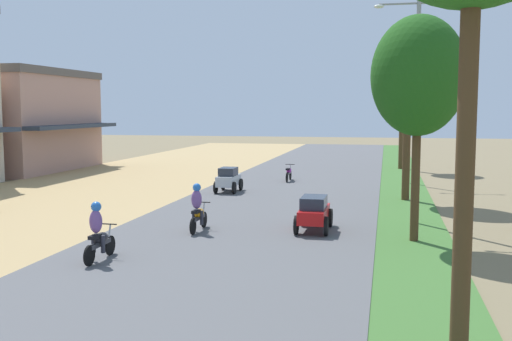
{
  "coord_description": "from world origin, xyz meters",
  "views": [
    {
      "loc": [
        4.75,
        -1.14,
        4.23
      ],
      "look_at": [
        0.03,
        20.69,
        1.94
      ],
      "focal_mm": 42.26,
      "sensor_mm": 36.0,
      "label": 1
    }
  ],
  "objects_px": {
    "streetlamp_mid": "(406,106)",
    "car_sedan_red": "(314,212)",
    "median_tree_fourth": "(403,61)",
    "streetlamp_near": "(417,96)",
    "median_tree_second": "(418,77)",
    "motorbike_ahead_second": "(99,233)",
    "motorbike_ahead_third": "(198,209)",
    "motorbike_ahead_fourth": "(289,172)",
    "car_hatchback_silver": "(228,179)",
    "median_tree_third": "(408,68)"
  },
  "relations": [
    {
      "from": "motorbike_ahead_third",
      "to": "motorbike_ahead_fourth",
      "type": "bearing_deg",
      "value": 87.19
    },
    {
      "from": "car_sedan_red",
      "to": "car_hatchback_silver",
      "type": "bearing_deg",
      "value": 121.38
    },
    {
      "from": "motorbike_ahead_fourth",
      "to": "median_tree_third",
      "type": "bearing_deg",
      "value": -42.8
    },
    {
      "from": "streetlamp_near",
      "to": "motorbike_ahead_third",
      "type": "distance_m",
      "value": 8.84
    },
    {
      "from": "streetlamp_near",
      "to": "motorbike_ahead_third",
      "type": "bearing_deg",
      "value": -155.43
    },
    {
      "from": "median_tree_third",
      "to": "streetlamp_mid",
      "type": "distance_m",
      "value": 6.88
    },
    {
      "from": "median_tree_second",
      "to": "car_hatchback_silver",
      "type": "relative_size",
      "value": 3.53
    },
    {
      "from": "motorbike_ahead_fourth",
      "to": "motorbike_ahead_third",
      "type": "bearing_deg",
      "value": -92.81
    },
    {
      "from": "motorbike_ahead_second",
      "to": "motorbike_ahead_fourth",
      "type": "relative_size",
      "value": 1.0
    },
    {
      "from": "motorbike_ahead_fourth",
      "to": "car_sedan_red",
      "type": "bearing_deg",
      "value": -77.46
    },
    {
      "from": "streetlamp_mid",
      "to": "car_sedan_red",
      "type": "xyz_separation_m",
      "value": [
        -3.4,
        -14.74,
        -3.65
      ]
    },
    {
      "from": "motorbike_ahead_second",
      "to": "motorbike_ahead_third",
      "type": "distance_m",
      "value": 4.63
    },
    {
      "from": "median_tree_fourth",
      "to": "streetlamp_mid",
      "type": "relative_size",
      "value": 1.2
    },
    {
      "from": "median_tree_second",
      "to": "median_tree_fourth",
      "type": "relative_size",
      "value": 0.79
    },
    {
      "from": "motorbike_ahead_fourth",
      "to": "streetlamp_mid",
      "type": "bearing_deg",
      "value": 6.65
    },
    {
      "from": "median_tree_second",
      "to": "car_sedan_red",
      "type": "relative_size",
      "value": 3.13
    },
    {
      "from": "median_tree_third",
      "to": "median_tree_second",
      "type": "bearing_deg",
      "value": -89.93
    },
    {
      "from": "streetlamp_near",
      "to": "streetlamp_mid",
      "type": "bearing_deg",
      "value": 90.0
    },
    {
      "from": "median_tree_fourth",
      "to": "car_hatchback_silver",
      "type": "height_order",
      "value": "median_tree_fourth"
    },
    {
      "from": "motorbike_ahead_fourth",
      "to": "median_tree_second",
      "type": "bearing_deg",
      "value": -66.58
    },
    {
      "from": "car_sedan_red",
      "to": "car_hatchback_silver",
      "type": "xyz_separation_m",
      "value": [
        -5.34,
        8.75,
        0.01
      ]
    },
    {
      "from": "streetlamp_mid",
      "to": "median_tree_second",
      "type": "bearing_deg",
      "value": -90.42
    },
    {
      "from": "streetlamp_near",
      "to": "streetlamp_mid",
      "type": "xyz_separation_m",
      "value": [
        -0.0,
        12.38,
        -0.3
      ]
    },
    {
      "from": "median_tree_fourth",
      "to": "motorbike_ahead_second",
      "type": "xyz_separation_m",
      "value": [
        -8.67,
        -28.25,
        -6.67
      ]
    },
    {
      "from": "motorbike_ahead_third",
      "to": "motorbike_ahead_fourth",
      "type": "height_order",
      "value": "motorbike_ahead_third"
    },
    {
      "from": "median_tree_second",
      "to": "motorbike_ahead_second",
      "type": "relative_size",
      "value": 3.93
    },
    {
      "from": "median_tree_third",
      "to": "motorbike_ahead_second",
      "type": "height_order",
      "value": "median_tree_third"
    },
    {
      "from": "car_sedan_red",
      "to": "median_tree_fourth",
      "type": "bearing_deg",
      "value": 81.57
    },
    {
      "from": "streetlamp_near",
      "to": "car_hatchback_silver",
      "type": "height_order",
      "value": "streetlamp_near"
    },
    {
      "from": "motorbike_ahead_second",
      "to": "motorbike_ahead_fourth",
      "type": "xyz_separation_m",
      "value": [
        2.17,
        19.34,
        -0.28
      ]
    },
    {
      "from": "motorbike_ahead_third",
      "to": "motorbike_ahead_fourth",
      "type": "distance_m",
      "value": 14.95
    },
    {
      "from": "streetlamp_mid",
      "to": "motorbike_ahead_second",
      "type": "xyz_separation_m",
      "value": [
        -8.68,
        -20.1,
        -3.54
      ]
    },
    {
      "from": "motorbike_ahead_third",
      "to": "motorbike_ahead_second",
      "type": "bearing_deg",
      "value": -108.05
    },
    {
      "from": "median_tree_fourth",
      "to": "motorbike_ahead_fourth",
      "type": "distance_m",
      "value": 13.04
    },
    {
      "from": "median_tree_second",
      "to": "motorbike_ahead_fourth",
      "type": "xyz_separation_m",
      "value": [
        -6.4,
        14.77,
        -4.66
      ]
    },
    {
      "from": "streetlamp_mid",
      "to": "car_sedan_red",
      "type": "height_order",
      "value": "streetlamp_mid"
    },
    {
      "from": "streetlamp_mid",
      "to": "car_hatchback_silver",
      "type": "xyz_separation_m",
      "value": [
        -8.74,
        -5.98,
        -3.64
      ]
    },
    {
      "from": "median_tree_second",
      "to": "streetlamp_near",
      "type": "height_order",
      "value": "streetlamp_near"
    },
    {
      "from": "streetlamp_mid",
      "to": "motorbike_ahead_second",
      "type": "distance_m",
      "value": 22.18
    },
    {
      "from": "streetlamp_near",
      "to": "motorbike_ahead_third",
      "type": "xyz_separation_m",
      "value": [
        -7.24,
        -3.31,
        -3.84
      ]
    },
    {
      "from": "median_tree_second",
      "to": "streetlamp_mid",
      "type": "xyz_separation_m",
      "value": [
        0.11,
        15.53,
        -0.84
      ]
    },
    {
      "from": "streetlamp_near",
      "to": "motorbike_ahead_third",
      "type": "height_order",
      "value": "streetlamp_near"
    },
    {
      "from": "motorbike_ahead_fourth",
      "to": "streetlamp_near",
      "type": "bearing_deg",
      "value": -60.73
    },
    {
      "from": "streetlamp_mid",
      "to": "car_hatchback_silver",
      "type": "distance_m",
      "value": 11.2
    },
    {
      "from": "streetlamp_near",
      "to": "motorbike_ahead_second",
      "type": "xyz_separation_m",
      "value": [
        -8.68,
        -7.72,
        -3.84
      ]
    },
    {
      "from": "median_tree_fourth",
      "to": "motorbike_ahead_third",
      "type": "relative_size",
      "value": 4.98
    },
    {
      "from": "streetlamp_near",
      "to": "streetlamp_mid",
      "type": "relative_size",
      "value": 1.08
    },
    {
      "from": "median_tree_second",
      "to": "streetlamp_mid",
      "type": "relative_size",
      "value": 0.95
    },
    {
      "from": "median_tree_third",
      "to": "car_sedan_red",
      "type": "xyz_separation_m",
      "value": [
        -3.28,
        -8.06,
        -5.32
      ]
    },
    {
      "from": "median_tree_fourth",
      "to": "streetlamp_near",
      "type": "xyz_separation_m",
      "value": [
        0.01,
        -20.54,
        -2.83
      ]
    }
  ]
}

